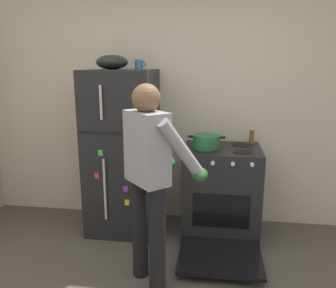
{
  "coord_description": "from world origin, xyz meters",
  "views": [
    {
      "loc": [
        0.44,
        -1.73,
        1.73
      ],
      "look_at": [
        0.01,
        1.32,
        1.0
      ],
      "focal_mm": 36.01,
      "sensor_mm": 36.0,
      "label": 1
    }
  ],
  "objects": [
    {
      "name": "person_cook",
      "position": [
        -0.03,
        0.66,
        0.95
      ],
      "size": [
        0.65,
        0.68,
        1.6
      ],
      "color": "black",
      "rests_on": "ground"
    },
    {
      "name": "red_pot",
      "position": [
        0.36,
        1.52,
        0.99
      ],
      "size": [
        0.36,
        0.26,
        0.13
      ],
      "color": "#236638",
      "rests_on": "stove_range"
    },
    {
      "name": "pepper_mill",
      "position": [
        0.82,
        1.77,
        0.99
      ],
      "size": [
        0.05,
        0.05,
        0.14
      ],
      "primitive_type": "cylinder",
      "color": "brown",
      "rests_on": "stove_range"
    },
    {
      "name": "mixing_bowl",
      "position": [
        -0.58,
        1.57,
        1.75
      ],
      "size": [
        0.31,
        0.31,
        0.14
      ],
      "primitive_type": "ellipsoid",
      "color": "black",
      "rests_on": "refrigerator"
    },
    {
      "name": "kitchen_wall_back",
      "position": [
        0.0,
        1.95,
        1.35
      ],
      "size": [
        6.0,
        0.1,
        2.7
      ],
      "primitive_type": "cube",
      "color": "beige",
      "rests_on": "ground"
    },
    {
      "name": "stove_range",
      "position": [
        0.52,
        1.55,
        0.45
      ],
      "size": [
        0.76,
        1.23,
        0.92
      ],
      "color": "black",
      "rests_on": "ground"
    },
    {
      "name": "coffee_mug",
      "position": [
        -0.32,
        1.62,
        1.73
      ],
      "size": [
        0.11,
        0.08,
        0.1
      ],
      "color": "#2D6093",
      "rests_on": "refrigerator"
    },
    {
      "name": "refrigerator",
      "position": [
        -0.5,
        1.57,
        0.84
      ],
      "size": [
        0.68,
        0.72,
        1.68
      ],
      "color": "black",
      "rests_on": "ground"
    }
  ]
}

